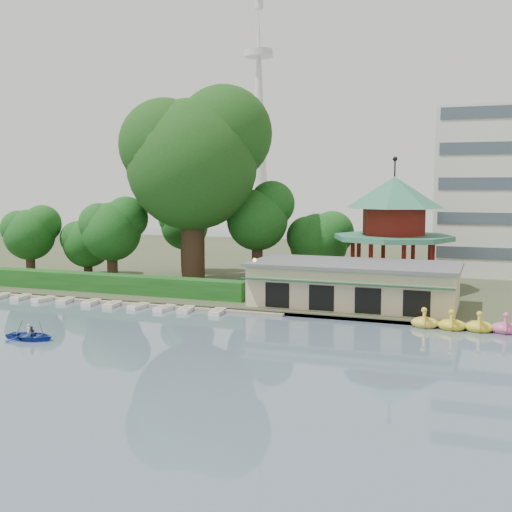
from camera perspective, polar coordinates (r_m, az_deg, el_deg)
The scene contains 13 objects.
ground_plane at distance 42.55m, azimuth -11.10°, elevation -9.17°, with size 220.00×220.00×0.00m, color slate.
shore at distance 90.25m, azimuth 6.27°, elevation -0.71°, with size 220.00×70.00×0.40m, color #424930.
embankment at distance 57.58m, azimuth -2.12°, elevation -4.80°, with size 220.00×0.60×0.30m, color gray.
dock at distance 62.97m, azimuth -12.33°, elevation -4.00°, with size 34.00×1.60×0.24m, color gray.
boathouse at distance 58.75m, azimuth 8.70°, elevation -2.44°, with size 18.60×9.39×3.90m.
pavilion at distance 67.72m, azimuth 12.13°, elevation 3.01°, with size 12.40×12.40×13.50m.
broadcast_tower at distance 187.47m, azimuth 0.25°, elevation 13.36°, with size 8.00×8.00×96.00m.
hedge at distance 67.12m, azimuth -13.01°, elevation -2.35°, with size 30.00×2.00×1.80m, color #1B551B.
lamp_post at distance 58.08m, azimuth -0.12°, elevation -1.51°, with size 0.36×0.36×4.28m.
big_tree at distance 70.12m, azimuth -5.48°, elevation 8.96°, with size 15.49×14.43×21.63m.
small_trees at distance 74.67m, azimuth -6.95°, elevation 2.41°, with size 40.01×16.77×11.31m.
moored_rowboats at distance 62.87m, azimuth -14.57°, elevation -4.02°, with size 27.22×2.69×0.36m.
rowboat_with_passengers at distance 50.04m, azimuth -19.43°, elevation -6.44°, with size 5.30×3.91×2.01m.
Camera 1 is at (21.46, -34.94, 11.36)m, focal length 45.00 mm.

